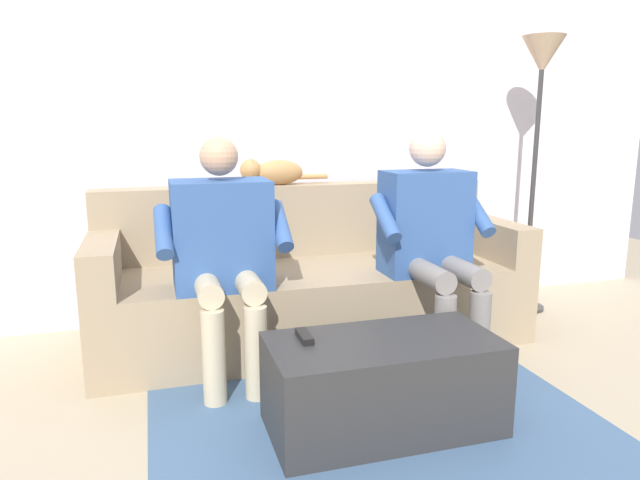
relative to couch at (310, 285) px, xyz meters
name	(u,v)px	position (x,y,z in m)	size (l,w,h in m)	color
ground_plane	(355,393)	(0.00, 0.74, -0.29)	(8.00, 8.00, 0.00)	tan
back_wall	(287,108)	(0.00, -0.50, 0.97)	(5.33, 0.06, 2.54)	silver
couch	(310,285)	(0.00, 0.00, 0.00)	(2.29, 0.83, 0.83)	#9E896B
coffee_table	(383,384)	(0.00, 1.05, -0.11)	(0.89, 0.45, 0.37)	#2D2D2D
person_left_seated	(431,233)	(-0.52, 0.41, 0.35)	(0.58, 0.58, 1.15)	#335693
person_right_seated	(223,244)	(0.52, 0.37, 0.34)	(0.60, 0.54, 1.12)	#335693
cat_on_backrest	(272,172)	(0.15, -0.27, 0.61)	(0.52, 0.12, 0.16)	#B7844C
remote_black	(304,336)	(0.29, 0.96, 0.09)	(0.14, 0.04, 0.03)	black
floor_rug	(372,413)	(0.00, 0.94, -0.29)	(1.77, 1.41, 0.01)	#426084
floor_lamp	(540,85)	(-1.46, -0.07, 1.11)	(0.25, 0.25, 1.69)	#2D2D2D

